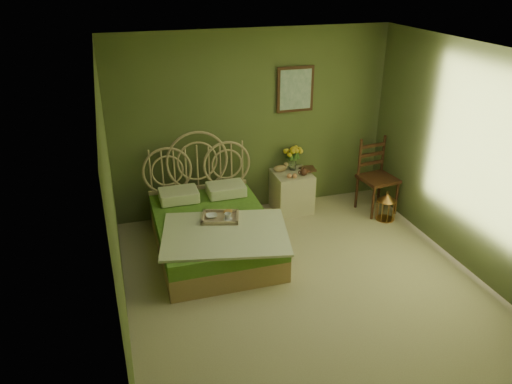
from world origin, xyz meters
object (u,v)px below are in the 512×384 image
object	(u,v)px
bed	(213,229)
birdcage	(386,207)
nightstand	(292,187)
chair	(376,171)

from	to	relation	value
bed	birdcage	size ratio (longest dim) A/B	5.24
bed	nightstand	size ratio (longest dim) A/B	2.06
nightstand	birdcage	world-z (taller)	nightstand
bed	chair	world-z (taller)	bed
bed	nightstand	bearing A→B (deg)	29.93
bed	chair	bearing A→B (deg)	10.35
nightstand	chair	world-z (taller)	chair
chair	bed	bearing A→B (deg)	-176.56
bed	nightstand	xyz separation A→B (m)	(1.36, 0.78, 0.07)
nightstand	birdcage	xyz separation A→B (m)	(1.18, -0.70, -0.17)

